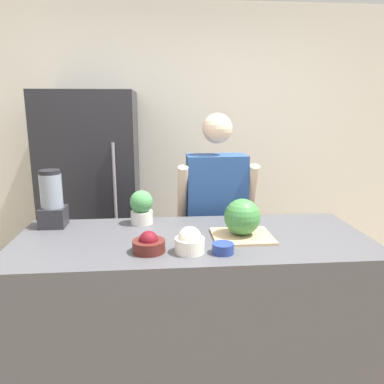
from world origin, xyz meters
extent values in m
cube|color=white|center=(0.00, 2.13, 1.30)|extent=(8.00, 0.06, 2.60)
cube|color=#4C4C51|center=(0.00, 0.40, 0.47)|extent=(1.97, 0.80, 0.94)
cube|color=#232328|center=(-0.77, 1.74, 0.89)|extent=(0.80, 0.69, 1.78)
cylinder|color=gray|center=(-0.53, 1.38, 1.07)|extent=(0.02, 0.02, 0.62)
cube|color=#333338|center=(0.23, 1.03, 0.39)|extent=(0.32, 0.18, 0.77)
cube|color=#284C8C|center=(0.23, 1.03, 1.05)|extent=(0.42, 0.22, 0.55)
sphere|color=beige|center=(0.23, 1.03, 1.51)|extent=(0.21, 0.21, 0.21)
cylinder|color=beige|center=(-0.02, 0.99, 1.04)|extent=(0.07, 0.23, 0.46)
cylinder|color=beige|center=(0.47, 0.99, 1.04)|extent=(0.07, 0.23, 0.46)
cube|color=tan|center=(0.27, 0.38, 0.95)|extent=(0.33, 0.29, 0.01)
sphere|color=#3D7F3D|center=(0.27, 0.39, 1.06)|extent=(0.20, 0.20, 0.20)
cylinder|color=#511E19|center=(-0.24, 0.21, 0.97)|extent=(0.16, 0.16, 0.06)
sphere|color=maroon|center=(-0.24, 0.21, 1.00)|extent=(0.10, 0.10, 0.10)
cylinder|color=white|center=(-0.03, 0.18, 0.98)|extent=(0.15, 0.15, 0.07)
sphere|color=white|center=(-0.03, 0.18, 1.02)|extent=(0.12, 0.12, 0.12)
cylinder|color=navy|center=(0.13, 0.16, 0.97)|extent=(0.11, 0.11, 0.05)
cube|color=#28282D|center=(-0.82, 0.67, 1.00)|extent=(0.15, 0.15, 0.12)
cylinder|color=gray|center=(-0.82, 0.67, 1.16)|extent=(0.13, 0.13, 0.20)
cylinder|color=black|center=(-0.82, 0.67, 1.28)|extent=(0.12, 0.12, 0.02)
cylinder|color=beige|center=(-0.29, 0.68, 0.98)|extent=(0.14, 0.14, 0.08)
sphere|color=#478E4C|center=(-0.29, 0.68, 1.08)|extent=(0.14, 0.14, 0.14)
camera|label=1|loc=(-0.18, -1.57, 1.65)|focal=35.00mm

